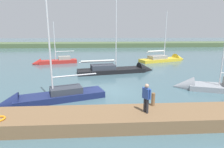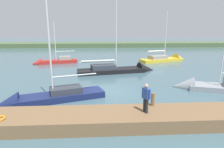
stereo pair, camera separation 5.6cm
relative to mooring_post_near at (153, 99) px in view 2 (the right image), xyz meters
The scene contains 10 objects.
ground_plane 5.66m from the mooring_post_near, 64.62° to the right, with size 200.00×200.00×0.00m, color #42606B.
far_shoreline 47.83m from the mooring_post_near, 87.15° to the right, with size 180.00×8.00×2.40m, color #4C603D.
dock_pier 2.63m from the mooring_post_near, 19.31° to the left, with size 23.78×2.38×0.73m, color brown.
mooring_post_near is the anchor object (origin of this frame).
sailboat_mid_channel 12.40m from the mooring_post_near, 87.87° to the right, with size 9.78×3.91×11.76m.
sailboat_behind_pier 7.71m from the mooring_post_near, 22.42° to the right, with size 7.76×4.11×8.71m.
sailboat_inner_slip 21.57m from the mooring_post_near, 61.35° to the right, with size 6.79×3.16×6.88m.
sailboat_near_dock 21.78m from the mooring_post_near, 111.49° to the right, with size 8.60×4.70×8.84m.
sailboat_far_left 8.32m from the mooring_post_near, 144.18° to the right, with size 7.98×4.40×7.86m.
person_on_dock 1.24m from the mooring_post_near, 54.94° to the left, with size 0.41×0.55×1.63m.
Camera 2 is at (0.63, 15.41, 5.15)m, focal length 30.51 mm.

